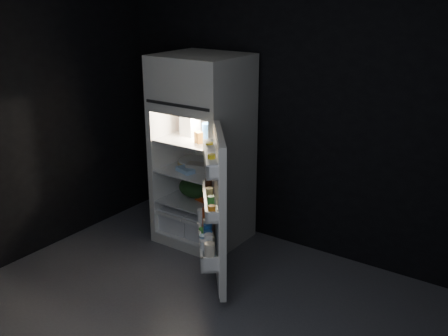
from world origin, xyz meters
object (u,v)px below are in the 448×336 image
Objects in this scene: milk_jug at (190,123)px; yogurt_tray at (208,199)px; fridge_door at (216,210)px; refrigerator at (204,144)px; egg_carton at (204,168)px.

yogurt_tray is (0.23, -0.05, -0.69)m from milk_jug.
yogurt_tray is at bearing -9.54° from milk_jug.
yogurt_tray is (-0.51, 0.59, -0.23)m from fridge_door.
refrigerator is at bearing 153.19° from yogurt_tray.
fridge_door is at bearing -36.68° from yogurt_tray.
refrigerator is 0.52m from yogurt_tray.
fridge_door is at bearing -38.69° from milk_jug.
fridge_door is (0.61, -0.67, -0.28)m from refrigerator.
egg_carton is (-0.54, 0.57, 0.08)m from fridge_door.
refrigerator reaches higher than milk_jug.
fridge_door is at bearing -63.37° from egg_carton.
fridge_door reaches higher than yogurt_tray.
milk_jug is at bearing -166.52° from refrigerator.
refrigerator is 0.24m from milk_jug.
fridge_door is 1.09m from milk_jug.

